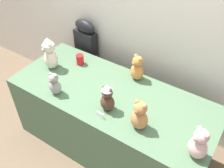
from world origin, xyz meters
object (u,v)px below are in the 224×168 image
instrument_case (87,59)px  party_cup_red (80,59)px  display_table (112,121)px  teddy_bear_ginger (137,68)px  teddy_bear_blush (199,144)px  teddy_bear_cream (50,53)px  teddy_bear_caramel (140,116)px  teddy_bear_ash (55,84)px  teddy_bear_cocoa (107,98)px

instrument_case → party_cup_red: 0.47m
party_cup_red → display_table: bearing=-20.9°
teddy_bear_ginger → teddy_bear_blush: bearing=-10.9°
instrument_case → teddy_bear_ginger: size_ratio=3.95×
teddy_bear_cream → party_cup_red: (0.21, 0.21, -0.12)m
display_table → teddy_bear_cream: size_ratio=5.50×
display_table → teddy_bear_caramel: bearing=-28.0°
display_table → teddy_bear_ash: teddy_bear_ash is taller
teddy_bear_ash → teddy_bear_cocoa: bearing=8.8°
instrument_case → party_cup_red: instrument_case is taller
instrument_case → teddy_bear_ginger: 0.90m
teddy_bear_blush → instrument_case: bearing=-174.1°
teddy_bear_ginger → teddy_bear_cocoa: bearing=-67.5°
teddy_bear_ash → teddy_bear_blush: teddy_bear_blush is taller
instrument_case → teddy_bear_caramel: instrument_case is taller
teddy_bear_ash → teddy_bear_ginger: teddy_bear_ginger is taller
display_table → instrument_case: 0.92m
teddy_bear_ash → party_cup_red: size_ratio=2.09×
teddy_bear_ash → teddy_bear_cream: 0.41m
display_table → teddy_bear_blush: size_ratio=6.82×
instrument_case → party_cup_red: size_ratio=9.76×
teddy_bear_blush → teddy_bear_ash: bearing=-146.1°
teddy_bear_caramel → teddy_bear_ginger: bearing=130.3°
teddy_bear_ash → teddy_bear_cocoa: (0.52, 0.09, 0.03)m
teddy_bear_caramel → teddy_bear_cream: teddy_bear_cream is taller
teddy_bear_caramel → party_cup_red: (-0.94, 0.42, -0.08)m
instrument_case → teddy_bear_ginger: instrument_case is taller
party_cup_red → teddy_bear_cream: bearing=-134.3°
teddy_bear_caramel → teddy_bear_cocoa: bearing=-175.2°
display_table → teddy_bear_blush: bearing=-13.9°
teddy_bear_cream → teddy_bear_caramel: bearing=12.3°
instrument_case → teddy_bear_ash: size_ratio=4.67×
instrument_case → teddy_bear_cocoa: 1.14m
teddy_bear_caramel → teddy_bear_cream: bearing=179.3°
teddy_bear_blush → teddy_bear_ginger: teddy_bear_blush is taller
teddy_bear_cocoa → teddy_bear_ginger: 0.50m
teddy_bear_ash → teddy_bear_cream: teddy_bear_cream is taller
display_table → teddy_bear_ash: bearing=-148.0°
display_table → teddy_bear_ginger: bearing=75.9°
instrument_case → teddy_bear_blush: 1.80m
teddy_bear_ash → teddy_bear_ginger: (0.52, 0.59, 0.02)m
teddy_bear_cocoa → party_cup_red: (-0.61, 0.39, -0.08)m
instrument_case → teddy_bear_cream: size_ratio=2.99×
display_table → party_cup_red: bearing=159.1°
teddy_bear_cream → party_cup_red: 0.32m
teddy_bear_blush → teddy_bear_ginger: 0.95m
display_table → teddy_bear_blush: (0.87, -0.22, 0.51)m
display_table → teddy_bear_cocoa: (0.07, -0.18, 0.52)m
teddy_bear_caramel → teddy_bear_ginger: 0.62m
instrument_case → party_cup_red: bearing=-54.6°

